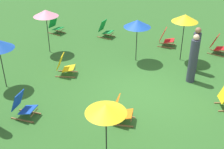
# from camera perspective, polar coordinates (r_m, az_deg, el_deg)

# --- Properties ---
(ground_plane) EXTENTS (40.00, 40.00, 0.00)m
(ground_plane) POSITION_cam_1_polar(r_m,az_deg,el_deg) (10.26, 6.39, -3.47)
(ground_plane) COLOR #2D6026
(deckchair_1) EXTENTS (0.58, 0.82, 0.83)m
(deckchair_1) POSITION_cam_1_polar(r_m,az_deg,el_deg) (8.71, 1.53, -6.99)
(deckchair_1) COLOR olive
(deckchair_1) RESTS_ON ground
(deckchair_2) EXTENTS (0.66, 0.86, 0.83)m
(deckchair_2) POSITION_cam_1_polar(r_m,az_deg,el_deg) (15.33, -10.77, 9.13)
(deckchair_2) COLOR olive
(deckchair_2) RESTS_ON ground
(deckchair_3) EXTENTS (0.49, 0.77, 0.83)m
(deckchair_3) POSITION_cam_1_polar(r_m,az_deg,el_deg) (13.78, 10.30, 6.86)
(deckchair_3) COLOR olive
(deckchair_3) RESTS_ON ground
(deckchair_5) EXTENTS (0.64, 0.85, 0.83)m
(deckchair_5) POSITION_cam_1_polar(r_m,az_deg,el_deg) (11.26, -9.10, 1.66)
(deckchair_5) COLOR olive
(deckchair_5) RESTS_ON ground
(deckchair_6) EXTENTS (0.50, 0.77, 0.83)m
(deckchair_6) POSITION_cam_1_polar(r_m,az_deg,el_deg) (9.29, -16.71, -5.82)
(deckchair_6) COLOR olive
(deckchair_6) RESTS_ON ground
(deckchair_7) EXTENTS (0.65, 0.85, 0.83)m
(deckchair_7) POSITION_cam_1_polar(r_m,az_deg,el_deg) (13.59, 19.55, 5.26)
(deckchair_7) COLOR olive
(deckchair_7) RESTS_ON ground
(deckchair_9) EXTENTS (0.60, 0.83, 0.83)m
(deckchair_9) POSITION_cam_1_polar(r_m,az_deg,el_deg) (14.58, -1.32, 8.60)
(deckchair_9) COLOR olive
(deckchair_9) RESTS_ON ground
(umbrella_0) EXTENTS (1.04, 1.04, 1.94)m
(umbrella_0) POSITION_cam_1_polar(r_m,az_deg,el_deg) (12.06, 13.85, 10.45)
(umbrella_0) COLOR black
(umbrella_0) RESTS_ON ground
(umbrella_1) EXTENTS (1.07, 1.07, 1.74)m
(umbrella_1) POSITION_cam_1_polar(r_m,az_deg,el_deg) (11.77, 4.88, 9.71)
(umbrella_1) COLOR black
(umbrella_1) RESTS_ON ground
(umbrella_2) EXTENTS (1.04, 1.04, 1.89)m
(umbrella_2) POSITION_cam_1_polar(r_m,az_deg,el_deg) (12.75, -12.60, 11.41)
(umbrella_2) COLOR black
(umbrella_2) RESTS_ON ground
(umbrella_4) EXTENTS (0.99, 0.99, 1.63)m
(umbrella_4) POSITION_cam_1_polar(r_m,az_deg,el_deg) (6.84, -1.17, -6.58)
(umbrella_4) COLOR black
(umbrella_4) RESTS_ON ground
(person_1) EXTENTS (0.40, 0.40, 1.81)m
(person_1) POSITION_cam_1_polar(r_m,az_deg,el_deg) (10.84, 15.28, 2.73)
(person_1) COLOR #333847
(person_1) RESTS_ON ground
(person_2) EXTENTS (0.41, 0.41, 1.78)m
(person_2) POSITION_cam_1_polar(r_m,az_deg,el_deg) (11.58, 15.67, 4.39)
(person_2) COLOR #333847
(person_2) RESTS_ON ground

